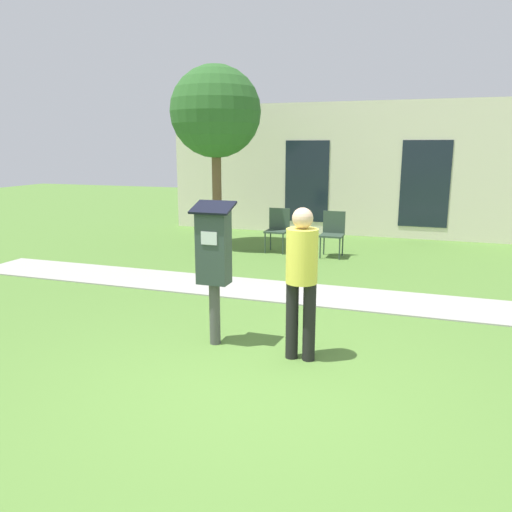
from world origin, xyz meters
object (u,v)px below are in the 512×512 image
parking_meter (214,255)px  person_standing (302,272)px  outdoor_chair_middle (333,230)px  outdoor_chair_left (278,226)px

parking_meter → person_standing: size_ratio=1.01×
person_standing → outdoor_chair_middle: bearing=68.5°
parking_meter → outdoor_chair_left: 5.12m
parking_meter → outdoor_chair_left: parking_meter is taller
person_standing → outdoor_chair_left: bearing=80.7°
person_standing → outdoor_chair_left: (-1.73, 5.14, -0.40)m
parking_meter → outdoor_chair_left: (-0.73, 5.04, -0.49)m
parking_meter → outdoor_chair_middle: (0.44, 4.93, -0.49)m
parking_meter → outdoor_chair_middle: bearing=84.9°
outdoor_chair_left → outdoor_chair_middle: same height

